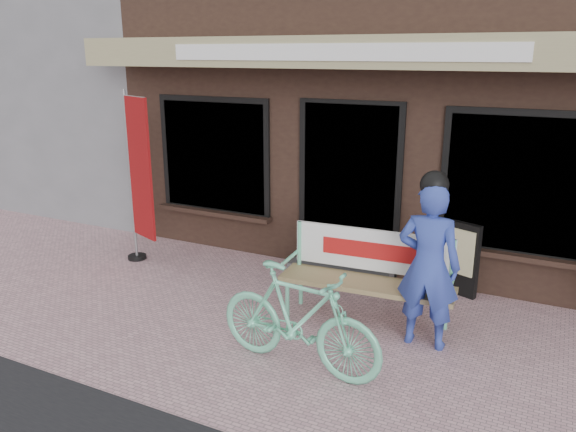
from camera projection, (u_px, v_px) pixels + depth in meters
The scene contains 8 objects.
ground at pixel (277, 336), 5.65m from camera, with size 70.00×70.00×0.00m, color #CB9BA2.
storefront at pixel (417, 37), 9.08m from camera, with size 7.00×6.77×6.00m.
neighbor_left_near at pixel (61, 32), 13.09m from camera, with size 10.00×7.00×6.40m, color slate.
bench at pixel (369, 270), 5.84m from camera, with size 1.82×0.58×0.97m.
person at pixel (429, 262), 5.27m from camera, with size 0.60×0.40×1.73m.
bicycle at pixel (298, 319), 4.96m from camera, with size 0.46×1.62×0.97m, color #70DCAE.
nobori_red at pixel (139, 178), 7.27m from camera, with size 0.67×0.37×2.30m.
menu_stand at pixel (461, 258), 6.52m from camera, with size 0.44×0.24×0.88m.
Camera 1 is at (2.34, -4.51, 2.75)m, focal length 35.00 mm.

